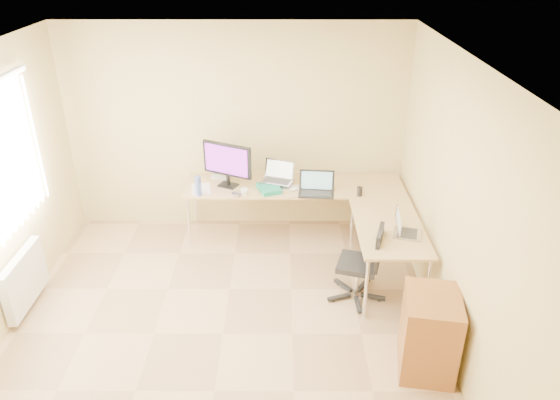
{
  "coord_description": "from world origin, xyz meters",
  "views": [
    {
      "loc": [
        0.57,
        -3.99,
        3.48
      ],
      "look_at": [
        0.55,
        1.1,
        0.9
      ],
      "focal_mm": 33.93,
      "sensor_mm": 36.0,
      "label": 1
    }
  ],
  "objects_px": {
    "laptop_black": "(317,184)",
    "office_chair": "(358,257)",
    "keyboard": "(288,188)",
    "desk_main": "(294,211)",
    "laptop_return": "(408,225)",
    "monitor": "(227,165)",
    "mug": "(244,192)",
    "desk_fan": "(214,167)",
    "cabinet": "(429,335)",
    "desk_return": "(386,255)",
    "water_bottle": "(198,186)",
    "laptop_center": "(277,172)"
  },
  "relations": [
    {
      "from": "keyboard",
      "to": "cabinet",
      "type": "distance_m",
      "value": 2.5
    },
    {
      "from": "desk_main",
      "to": "laptop_return",
      "type": "relative_size",
      "value": 8.19
    },
    {
      "from": "monitor",
      "to": "desk_fan",
      "type": "distance_m",
      "value": 0.33
    },
    {
      "from": "desk_return",
      "to": "laptop_center",
      "type": "relative_size",
      "value": 3.44
    },
    {
      "from": "laptop_black",
      "to": "keyboard",
      "type": "xyz_separation_m",
      "value": [
        -0.32,
        0.14,
        -0.12
      ]
    },
    {
      "from": "water_bottle",
      "to": "laptop_return",
      "type": "xyz_separation_m",
      "value": [
        2.25,
        -0.89,
        -0.01
      ]
    },
    {
      "from": "monitor",
      "to": "mug",
      "type": "height_order",
      "value": "monitor"
    },
    {
      "from": "desk_main",
      "to": "laptop_return",
      "type": "bearing_deg",
      "value": -46.51
    },
    {
      "from": "laptop_black",
      "to": "keyboard",
      "type": "height_order",
      "value": "laptop_black"
    },
    {
      "from": "laptop_black",
      "to": "cabinet",
      "type": "bearing_deg",
      "value": -61.29
    },
    {
      "from": "mug",
      "to": "water_bottle",
      "type": "distance_m",
      "value": 0.54
    },
    {
      "from": "monitor",
      "to": "mug",
      "type": "distance_m",
      "value": 0.41
    },
    {
      "from": "monitor",
      "to": "office_chair",
      "type": "bearing_deg",
      "value": -14.07
    },
    {
      "from": "keyboard",
      "to": "water_bottle",
      "type": "relative_size",
      "value": 1.95
    },
    {
      "from": "mug",
      "to": "water_bottle",
      "type": "xyz_separation_m",
      "value": [
        -0.53,
        0.0,
        0.08
      ]
    },
    {
      "from": "laptop_center",
      "to": "desk_fan",
      "type": "relative_size",
      "value": 1.3
    },
    {
      "from": "water_bottle",
      "to": "desk_fan",
      "type": "xyz_separation_m",
      "value": [
        0.13,
        0.5,
        0.02
      ]
    },
    {
      "from": "desk_return",
      "to": "laptop_center",
      "type": "bearing_deg",
      "value": 140.65
    },
    {
      "from": "desk_fan",
      "to": "cabinet",
      "type": "height_order",
      "value": "desk_fan"
    },
    {
      "from": "monitor",
      "to": "office_chair",
      "type": "relative_size",
      "value": 0.74
    },
    {
      "from": "desk_fan",
      "to": "desk_return",
      "type": "bearing_deg",
      "value": -53.77
    },
    {
      "from": "desk_return",
      "to": "laptop_center",
      "type": "distance_m",
      "value": 1.63
    },
    {
      "from": "desk_return",
      "to": "mug",
      "type": "distance_m",
      "value": 1.77
    },
    {
      "from": "office_chair",
      "to": "laptop_return",
      "type": "bearing_deg",
      "value": 24.0
    },
    {
      "from": "laptop_black",
      "to": "desk_return",
      "type": "bearing_deg",
      "value": -40.52
    },
    {
      "from": "office_chair",
      "to": "desk_main",
      "type": "bearing_deg",
      "value": 133.17
    },
    {
      "from": "laptop_return",
      "to": "office_chair",
      "type": "distance_m",
      "value": 0.6
    },
    {
      "from": "keyboard",
      "to": "desk_main",
      "type": "bearing_deg",
      "value": 51.81
    },
    {
      "from": "desk_main",
      "to": "desk_fan",
      "type": "height_order",
      "value": "desk_fan"
    },
    {
      "from": "monitor",
      "to": "cabinet",
      "type": "bearing_deg",
      "value": -23.02
    },
    {
      "from": "mug",
      "to": "desk_fan",
      "type": "bearing_deg",
      "value": 129.22
    },
    {
      "from": "monitor",
      "to": "keyboard",
      "type": "distance_m",
      "value": 0.78
    },
    {
      "from": "water_bottle",
      "to": "desk_return",
      "type": "bearing_deg",
      "value": -18.49
    },
    {
      "from": "laptop_center",
      "to": "laptop_black",
      "type": "height_order",
      "value": "laptop_center"
    },
    {
      "from": "desk_return",
      "to": "laptop_center",
      "type": "height_order",
      "value": "laptop_center"
    },
    {
      "from": "laptop_return",
      "to": "mug",
      "type": "bearing_deg",
      "value": 77.52
    },
    {
      "from": "laptop_black",
      "to": "laptop_return",
      "type": "height_order",
      "value": "laptop_black"
    },
    {
      "from": "monitor",
      "to": "desk_fan",
      "type": "xyz_separation_m",
      "value": [
        -0.19,
        0.24,
        -0.13
      ]
    },
    {
      "from": "desk_return",
      "to": "office_chair",
      "type": "xyz_separation_m",
      "value": [
        -0.34,
        -0.25,
        0.14
      ]
    },
    {
      "from": "laptop_center",
      "to": "office_chair",
      "type": "xyz_separation_m",
      "value": [
        0.85,
        -1.23,
        -0.4
      ]
    },
    {
      "from": "desk_main",
      "to": "cabinet",
      "type": "height_order",
      "value": "cabinet"
    },
    {
      "from": "desk_main",
      "to": "cabinet",
      "type": "relative_size",
      "value": 3.36
    },
    {
      "from": "water_bottle",
      "to": "cabinet",
      "type": "height_order",
      "value": "water_bottle"
    },
    {
      "from": "mug",
      "to": "laptop_return",
      "type": "xyz_separation_m",
      "value": [
        1.72,
        -0.89,
        0.07
      ]
    },
    {
      "from": "laptop_black",
      "to": "office_chair",
      "type": "height_order",
      "value": "laptop_black"
    },
    {
      "from": "office_chair",
      "to": "cabinet",
      "type": "xyz_separation_m",
      "value": [
        0.49,
        -1.02,
        -0.14
      ]
    },
    {
      "from": "monitor",
      "to": "laptop_black",
      "type": "bearing_deg",
      "value": 14.36
    },
    {
      "from": "desk_main",
      "to": "monitor",
      "type": "bearing_deg",
      "value": -177.51
    },
    {
      "from": "laptop_center",
      "to": "desk_fan",
      "type": "bearing_deg",
      "value": -175.98
    },
    {
      "from": "mug",
      "to": "laptop_return",
      "type": "distance_m",
      "value": 1.94
    }
  ]
}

